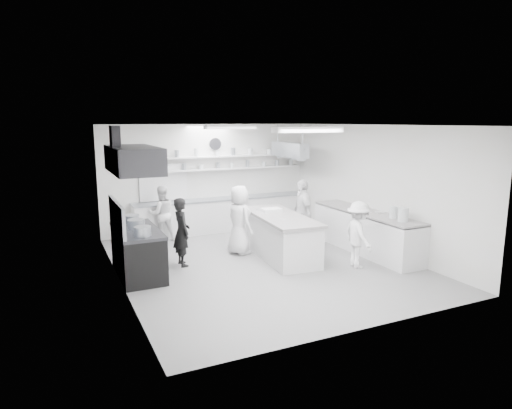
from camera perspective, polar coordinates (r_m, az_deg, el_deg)
name	(u,v)px	position (r m, az deg, el deg)	size (l,w,h in m)	color
floor	(262,264)	(9.95, 0.79, -7.55)	(6.00, 7.00, 0.02)	#959595
ceiling	(263,125)	(9.45, 0.84, 10.12)	(6.00, 7.00, 0.02)	white
wall_back	(208,178)	(12.79, -6.07, 3.40)	(6.00, 0.04, 3.00)	silver
wall_front	(368,232)	(6.68, 14.08, -3.47)	(6.00, 0.04, 3.00)	silver
wall_left	(117,208)	(8.72, -17.21, -0.37)	(0.04, 7.00, 3.00)	silver
wall_right	(374,188)	(11.21, 14.75, 2.10)	(0.04, 7.00, 3.00)	silver
stove	(138,253)	(9.41, -14.79, -6.05)	(0.80, 1.80, 0.90)	black
exhaust_hood	(133,159)	(9.06, -15.35, 5.55)	(0.85, 2.00, 0.50)	#303034
back_counter	(223,215)	(12.78, -4.27, -1.30)	(5.00, 0.60, 0.92)	silver
shelf_lower	(233,168)	(12.89, -2.95, 4.62)	(4.20, 0.26, 0.04)	silver
shelf_upper	(233,156)	(12.85, -2.96, 6.17)	(4.20, 0.26, 0.04)	silver
pass_through_window	(163,182)	(12.42, -11.71, 2.79)	(1.30, 0.04, 1.00)	black
wall_clock	(215,144)	(12.74, -5.23, 7.68)	(0.32, 0.32, 0.05)	silver
right_counter	(366,232)	(11.03, 13.76, -3.44)	(0.74, 3.30, 0.94)	silver
pot_rack	(289,150)	(12.53, 4.28, 6.96)	(0.30, 1.60, 0.40)	#A1A7B0
light_fixture_front	(308,130)	(7.87, 6.65, 9.45)	(1.30, 0.25, 0.10)	silver
light_fixture_rear	(230,127)	(11.10, -3.29, 9.81)	(1.30, 0.25, 0.10)	silver
prep_island	(280,237)	(10.34, 3.07, -4.14)	(0.93, 2.50, 0.92)	silver
stove_pot	(136,225)	(9.30, -15.00, -2.57)	(0.34, 0.34, 0.23)	#A1A7B0
cook_stove	(182,232)	(9.75, -9.44, -3.47)	(0.54, 0.36, 1.48)	black
cook_back	(162,213)	(11.88, -11.92, -1.12)	(0.70, 0.55, 1.45)	white
cook_island_left	(239,220)	(10.48, -2.15, -1.97)	(0.79, 0.51, 1.62)	white
cook_island_right	(302,213)	(11.17, 5.90, -1.07)	(0.98, 0.41, 1.68)	white
cook_right	(359,235)	(9.76, 12.93, -3.75)	(0.92, 0.53, 1.43)	white
bowl_island_a	(260,211)	(10.78, 0.55, -0.84)	(0.23, 0.23, 0.06)	#A1A7B0
bowl_island_b	(282,220)	(9.78, 3.30, -2.04)	(0.18, 0.18, 0.06)	silver
bowl_right	(379,213)	(10.86, 15.43, -1.05)	(0.22, 0.22, 0.05)	silver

